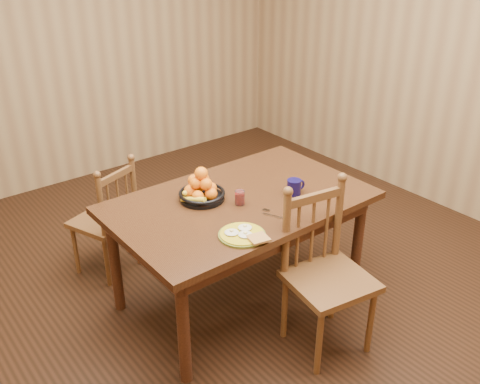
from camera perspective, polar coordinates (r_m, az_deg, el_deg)
room at (r=3.10m, az=0.00°, el=9.11°), size 4.52×5.02×2.72m
dining_table at (r=3.37m, az=0.00°, el=-2.04°), size 1.60×1.00×0.75m
chair_far at (r=3.88m, az=-13.97°, el=-2.85°), size 0.50×0.49×0.87m
chair_near at (r=3.15m, az=9.13°, el=-8.63°), size 0.52×0.50×0.99m
breakfast_plate at (r=2.94m, az=0.31°, el=-4.54°), size 0.26×0.30×0.04m
fork at (r=3.16m, az=3.37°, el=-2.36°), size 0.07×0.18×0.00m
spoon at (r=3.04m, az=-0.28°, el=-3.58°), size 0.04×0.16×0.01m
coffee_mug at (r=3.39m, az=5.84°, el=0.55°), size 0.13×0.09×0.10m
juice_glass at (r=3.25m, az=-0.02°, el=-0.65°), size 0.06×0.06×0.09m
fruit_bowl at (r=3.31m, az=-4.17°, el=0.24°), size 0.29×0.29×0.22m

